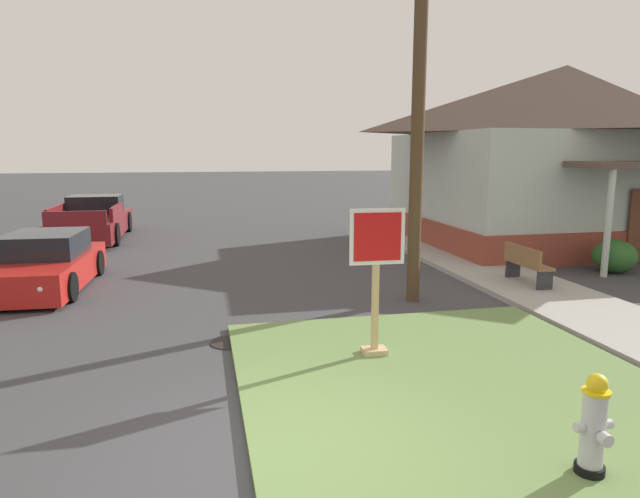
{
  "coord_description": "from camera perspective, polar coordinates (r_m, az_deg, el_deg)",
  "views": [
    {
      "loc": [
        -0.66,
        -5.05,
        3.05
      ],
      "look_at": [
        1.22,
        3.62,
        1.47
      ],
      "focal_mm": 30.72,
      "sensor_mm": 36.0,
      "label": 1
    }
  ],
  "objects": [
    {
      "name": "utility_pole",
      "position": [
        11.32,
        10.39,
        19.82
      ],
      "size": [
        1.79,
        0.27,
        9.47
      ],
      "color": "#4C3823",
      "rests_on": "ground"
    },
    {
      "name": "shrub_near_porch",
      "position": [
        15.82,
        28.34,
        -0.66
      ],
      "size": [
        1.06,
        1.06,
        0.84
      ],
      "primitive_type": "ellipsoid",
      "color": "#2C5C28",
      "rests_on": "ground"
    },
    {
      "name": "grass_corner_patch",
      "position": [
        7.69,
        13.18,
        -13.18
      ],
      "size": [
        5.51,
        5.77,
        0.08
      ],
      "primitive_type": "cube",
      "color": "#668447",
      "rests_on": "ground"
    },
    {
      "name": "stop_sign",
      "position": [
        8.01,
        5.84,
        -3.45
      ],
      "size": [
        0.81,
        0.29,
        2.18
      ],
      "color": "tan",
      "rests_on": "grass_corner_patch"
    },
    {
      "name": "corner_house",
      "position": [
        20.16,
        23.83,
        9.1
      ],
      "size": [
        9.97,
        9.05,
        5.81
      ],
      "color": "brown",
      "rests_on": "ground"
    },
    {
      "name": "fire_hydrant",
      "position": [
        5.88,
        26.6,
        -16.23
      ],
      "size": [
        0.38,
        0.34,
        0.98
      ],
      "color": "black",
      "rests_on": "grass_corner_patch"
    },
    {
      "name": "ground_plane",
      "position": [
        5.94,
        -4.39,
        -20.82
      ],
      "size": [
        160.0,
        160.0,
        0.0
      ],
      "primitive_type": "plane",
      "color": "#3D3D3F"
    },
    {
      "name": "street_bench",
      "position": [
        13.11,
        20.69,
        -1.38
      ],
      "size": [
        0.41,
        1.4,
        0.85
      ],
      "color": "brown",
      "rests_on": "sidewalk_strip"
    },
    {
      "name": "pickup_truck_maroon",
      "position": [
        20.89,
        -22.55,
        2.67
      ],
      "size": [
        2.16,
        5.58,
        1.48
      ],
      "color": "maroon",
      "rests_on": "ground"
    },
    {
      "name": "manhole_cover",
      "position": [
        9.09,
        -9.14,
        -9.55
      ],
      "size": [
        0.7,
        0.7,
        0.02
      ],
      "primitive_type": "cylinder",
      "color": "black",
      "rests_on": "ground"
    },
    {
      "name": "parked_sedan_red",
      "position": [
        13.76,
        -26.77,
        -1.48
      ],
      "size": [
        2.06,
        4.13,
        1.25
      ],
      "color": "red",
      "rests_on": "ground"
    },
    {
      "name": "sidewalk_strip",
      "position": [
        13.58,
        19.59,
        -3.19
      ],
      "size": [
        2.2,
        19.35,
        0.12
      ],
      "primitive_type": "cube",
      "color": "#9E9B93",
      "rests_on": "ground"
    }
  ]
}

